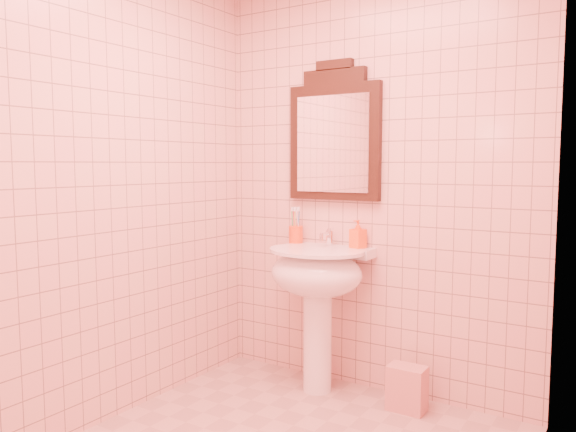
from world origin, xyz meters
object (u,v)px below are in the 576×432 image
Objects in this scene: pedestal_sink at (317,283)px; towel at (407,388)px; mirror at (334,136)px; toothbrush_cup at (296,234)px; soap_dispenser at (358,234)px.

pedestal_sink is 3.46× the size of towel.
mirror is 4.11× the size of toothbrush_cup.
soap_dispenser reaches higher than towel.
mirror reaches higher than towel.
mirror is 4.98× the size of soap_dispenser.
soap_dispenser is at bearing 42.14° from pedestal_sink.
mirror reaches higher than soap_dispenser.
towel is (0.79, -0.11, -0.80)m from toothbrush_cup.
towel is (0.55, -0.17, -1.41)m from mirror.
toothbrush_cup is 0.42m from soap_dispenser.
pedestal_sink is 5.12× the size of soap_dispenser.
pedestal_sink is at bearing -90.00° from mirror.
mirror reaches higher than pedestal_sink.
towel is (0.37, -0.13, -0.82)m from soap_dispenser.
mirror is at bearing 163.35° from towel.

